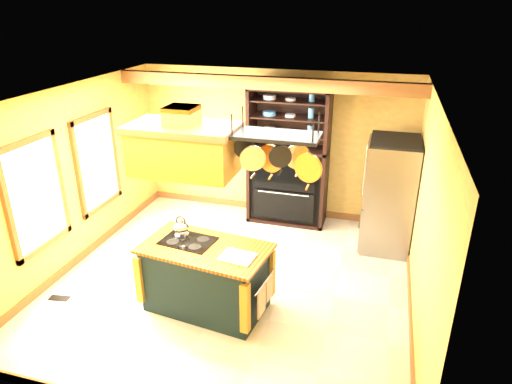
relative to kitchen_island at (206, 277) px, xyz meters
The scene contains 15 objects.
floor 0.84m from the kitchen_island, 79.46° to the left, with size 5.00×5.00×0.00m, color beige.
ceiling 2.34m from the kitchen_island, 79.46° to the left, with size 5.00×5.00×0.00m, color white.
wall_back 3.31m from the kitchen_island, 87.71° to the left, with size 5.00×0.02×2.70m, color gold.
wall_front 2.02m from the kitchen_island, 85.99° to the right, with size 5.00×0.02×2.70m, color gold.
wall_left 2.62m from the kitchen_island, 163.92° to the left, with size 0.02×5.00×2.70m, color gold.
wall_right 2.85m from the kitchen_island, 14.59° to the left, with size 0.02×5.00×2.70m, color gold.
ceiling_beam 3.19m from the kitchen_island, 86.94° to the left, with size 5.00×0.15×0.20m, color brown.
window_near 2.52m from the kitchen_island, behind, with size 0.06×1.06×1.56m.
window_far 2.82m from the kitchen_island, 151.23° to the left, with size 0.06×1.06×1.56m.
kitchen_island is the anchor object (origin of this frame).
range_hood 1.77m from the kitchen_island, behind, with size 1.28×0.72×0.80m.
pot_rack 2.06m from the kitchen_island, ahead, with size 1.06×0.48×0.72m.
refrigerator 3.27m from the kitchen_island, 46.88° to the left, with size 0.78×0.92×1.80m.
hutch 2.99m from the kitchen_island, 81.15° to the left, with size 1.40×0.63×2.47m.
floor_register 2.13m from the kitchen_island, 168.96° to the right, with size 0.28×0.12×0.01m, color black.
Camera 1 is at (1.89, -5.35, 3.81)m, focal length 32.00 mm.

